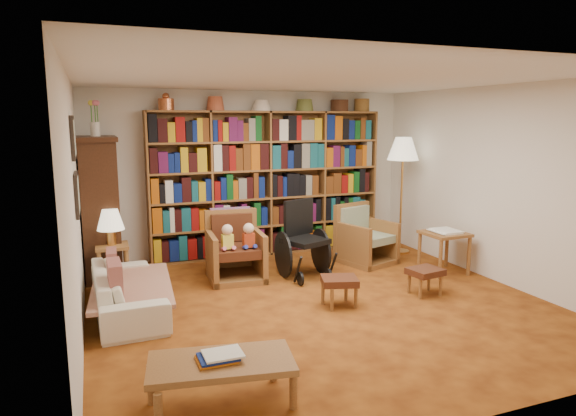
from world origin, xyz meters
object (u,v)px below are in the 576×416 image
side_table_papers (445,238)px  footstool_a (339,283)px  armchair_sage (363,240)px  footstool_b (425,273)px  side_table_lamp (112,255)px  sofa (127,291)px  floor_lamp (403,154)px  coffee_table (221,366)px  armchair_leather (234,250)px  wheelchair (303,242)px

side_table_papers → footstool_a: 2.02m
armchair_sage → side_table_papers: 1.17m
footstool_b → side_table_lamp: bearing=153.7°
sofa → floor_lamp: floor_lamp is taller
floor_lamp → coffee_table: bearing=-138.1°
armchair_sage → coffee_table: 4.21m
armchair_sage → side_table_lamp: bearing=177.5°
armchair_leather → armchair_sage: armchair_leather is taller
side_table_lamp → sofa: bearing=-84.5°
floor_lamp → side_table_papers: size_ratio=3.02×
side_table_lamp → footstool_a: side_table_lamp is taller
floor_lamp → footstool_b: floor_lamp is taller
wheelchair → floor_lamp: 2.26m
side_table_lamp → side_table_papers: side_table_papers is taller
armchair_sage → floor_lamp: floor_lamp is taller
side_table_papers → coffee_table: size_ratio=0.54×
side_table_papers → footstool_a: size_ratio=1.26×
armchair_sage → coffee_table: size_ratio=0.80×
armchair_sage → footstool_b: bearing=-91.4°
armchair_sage → side_table_papers: armchair_sage is taller
wheelchair → coffee_table: size_ratio=0.91×
floor_lamp → footstool_a: floor_lamp is taller
floor_lamp → footstool_b: 2.37m
armchair_leather → footstool_b: 2.45m
side_table_lamp → coffee_table: bearing=-79.3°
side_table_lamp → armchair_sage: armchair_sage is taller
armchair_sage → wheelchair: size_ratio=0.88×
footstool_a → armchair_sage: bearing=52.7°
footstool_b → side_table_papers: bearing=40.3°
armchair_sage → footstool_a: 1.93m
armchair_leather → footstool_b: (1.95, -1.49, -0.10)m
wheelchair → side_table_lamp: bearing=169.2°
armchair_leather → footstool_a: bearing=-60.8°
sofa → side_table_lamp: (-0.10, 1.03, 0.15)m
armchair_leather → armchair_sage: (1.99, 0.07, -0.04)m
armchair_leather → footstool_b: armchair_leather is taller
armchair_sage → footstool_b: (-0.04, -1.56, -0.06)m
footstool_a → floor_lamp: bearing=42.3°
side_table_lamp → footstool_b: bearing=-26.3°
armchair_sage → coffee_table: bearing=-133.4°
armchair_leather → floor_lamp: size_ratio=0.50×
floor_lamp → footstool_a: size_ratio=3.82×
armchair_leather → side_table_lamp: bearing=171.7°
armchair_leather → footstool_a: size_ratio=1.89×
sofa → footstool_a: (2.23, -0.65, 0.03)m
wheelchair → armchair_leather: bearing=165.1°
side_table_papers → footstool_b: bearing=-139.7°
coffee_table → footstool_a: bearing=41.5°
armchair_sage → wheelchair: (-1.10, -0.31, 0.14)m
wheelchair → floor_lamp: size_ratio=0.56×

